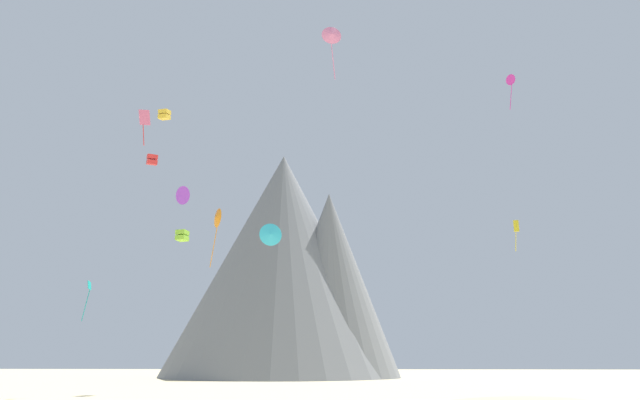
# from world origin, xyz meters

# --- Properties ---
(rock_massif) EXTENTS (72.61, 72.61, 50.66)m
(rock_massif) POSITION_xyz_m (-12.03, 105.19, 22.94)
(rock_massif) COLOR slate
(rock_massif) RESTS_ON ground_plane
(kite_teal_low) EXTENTS (0.57, 0.92, 4.54)m
(kite_teal_low) POSITION_xyz_m (-27.37, 40.19, 11.15)
(kite_teal_low) COLOR teal
(kite_magenta_high) EXTENTS (1.25, 1.40, 4.73)m
(kite_magenta_high) POSITION_xyz_m (23.05, 43.59, 37.87)
(kite_magenta_high) COLOR #D1339E
(kite_rainbow_high) EXTENTS (1.01, 1.01, 3.85)m
(kite_rainbow_high) POSITION_xyz_m (-17.88, 28.07, 26.85)
(kite_rainbow_high) COLOR #E5668C
(kite_orange_mid) EXTENTS (1.57, 2.07, 6.67)m
(kite_orange_mid) POSITION_xyz_m (-12.53, 37.93, 19.02)
(kite_orange_mid) COLOR orange
(kite_gold_mid) EXTENTS (0.97, 1.00, 0.94)m
(kite_gold_mid) POSITION_xyz_m (-13.54, 21.34, 24.33)
(kite_gold_mid) COLOR gold
(kite_cyan_mid) EXTENTS (2.39, 1.05, 2.41)m
(kite_cyan_mid) POSITION_xyz_m (-5.99, 35.33, 16.58)
(kite_cyan_mid) COLOR #33BCDB
(kite_yellow_mid) EXTENTS (0.73, 0.59, 3.97)m
(kite_yellow_mid) POSITION_xyz_m (22.96, 47.06, 19.38)
(kite_yellow_mid) COLOR yellow
(kite_lime_mid) EXTENTS (1.65, 1.67, 1.40)m
(kite_lime_mid) POSITION_xyz_m (-19.70, 49.29, 19.50)
(kite_lime_mid) COLOR #8CD133
(kite_pink_high) EXTENTS (1.88, 0.79, 5.55)m
(kite_pink_high) POSITION_xyz_m (0.99, 22.97, 32.60)
(kite_pink_high) COLOR pink
(kite_violet_mid) EXTENTS (1.83, 2.42, 2.33)m
(kite_violet_mid) POSITION_xyz_m (-18.25, 43.31, 23.31)
(kite_violet_mid) COLOR purple
(kite_red_high) EXTENTS (1.81, 1.84, 1.59)m
(kite_red_high) POSITION_xyz_m (-24.09, 48.02, 29.70)
(kite_red_high) COLOR red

